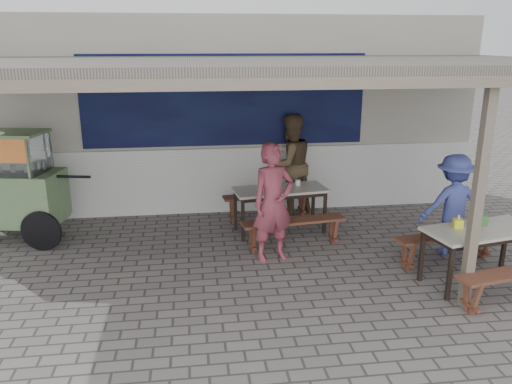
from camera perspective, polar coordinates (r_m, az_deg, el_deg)
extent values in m
plane|color=slate|center=(6.67, 0.44, -10.30)|extent=(60.00, 60.00, 0.00)
cube|color=#B1AC9E|center=(9.60, -2.55, 9.04)|extent=(9.00, 1.20, 3.50)
cube|color=silver|center=(9.22, -2.11, 1.42)|extent=(9.00, 0.10, 1.20)
cube|color=#0E1C45|center=(8.94, -3.51, 10.40)|extent=(5.00, 0.03, 1.60)
cube|color=#635B55|center=(6.94, -0.69, 14.41)|extent=(9.00, 4.20, 0.12)
cube|color=#7B6D5D|center=(4.92, 2.25, 12.28)|extent=(9.00, 0.12, 0.12)
cube|color=#7B6D5D|center=(6.14, 23.99, -0.63)|extent=(0.11, 0.11, 2.70)
cube|color=beige|center=(8.13, 2.77, 0.27)|extent=(1.57, 0.83, 0.04)
cube|color=black|center=(8.15, 2.77, -0.13)|extent=(1.46, 0.72, 0.06)
cube|color=black|center=(7.83, -1.51, -3.25)|extent=(0.05, 0.05, 0.71)
cube|color=black|center=(8.25, 7.87, -2.37)|extent=(0.05, 0.05, 0.71)
cube|color=black|center=(8.31, -2.35, -2.07)|extent=(0.05, 0.05, 0.71)
cube|color=black|center=(8.70, 6.55, -1.30)|extent=(0.05, 0.05, 0.71)
cube|color=brown|center=(7.60, 4.36, -3.34)|extent=(1.62, 0.49, 0.04)
cube|color=brown|center=(7.50, -0.40, -5.41)|extent=(0.09, 0.28, 0.41)
cube|color=brown|center=(7.91, 8.79, -4.42)|extent=(0.09, 0.28, 0.41)
cube|color=brown|center=(8.86, 1.36, -0.35)|extent=(1.62, 0.49, 0.04)
cube|color=brown|center=(8.77, -2.73, -2.08)|extent=(0.09, 0.28, 0.41)
cube|color=brown|center=(9.13, 5.27, -1.39)|extent=(0.09, 0.28, 0.41)
cube|color=beige|center=(7.01, 24.50, -3.99)|extent=(1.58, 0.94, 0.04)
cube|color=black|center=(7.03, 24.44, -4.45)|extent=(1.46, 0.82, 0.06)
cube|color=black|center=(6.53, 21.28, -8.67)|extent=(0.05, 0.05, 0.71)
cube|color=black|center=(6.92, 18.41, -6.93)|extent=(0.05, 0.05, 0.71)
cube|color=black|center=(7.78, 26.52, -5.24)|extent=(0.05, 0.05, 0.71)
cube|color=brown|center=(6.39, 23.38, -10.99)|extent=(0.10, 0.28, 0.41)
cube|color=brown|center=(7.54, 21.09, -4.62)|extent=(1.60, 0.58, 0.04)
cube|color=brown|center=(7.25, 16.95, -6.98)|extent=(0.10, 0.28, 0.41)
cube|color=brown|center=(8.03, 24.48, -5.46)|extent=(0.10, 0.28, 0.41)
cube|color=#708B5C|center=(8.70, -25.99, -0.41)|extent=(1.62, 1.05, 0.77)
cube|color=#708B5C|center=(8.82, -25.66, -2.96)|extent=(1.56, 1.00, 0.06)
cylinder|color=black|center=(8.19, -23.33, -4.12)|extent=(0.62, 0.18, 0.62)
cube|color=silver|center=(8.57, -26.90, 4.02)|extent=(1.33, 0.89, 0.61)
cube|color=#708B5C|center=(8.52, -27.16, 6.01)|extent=(1.38, 0.94, 0.04)
cylinder|color=black|center=(8.21, -20.91, 1.66)|extent=(0.77, 0.20, 0.04)
imported|color=brown|center=(7.04, 1.97, -1.26)|extent=(0.72, 0.58, 1.72)
imported|color=brown|center=(9.06, 3.93, 3.15)|extent=(1.07, 0.96, 1.82)
imported|color=#4552A6|center=(7.87, 21.55, -1.33)|extent=(0.98, 0.57, 1.50)
cube|color=yellow|center=(6.91, 22.10, -3.32)|extent=(0.14, 0.14, 0.11)
cube|color=#3B7735|center=(7.12, 24.07, -2.90)|extent=(0.23, 0.18, 0.14)
cylinder|color=white|center=(8.31, 4.80, 1.07)|extent=(0.08, 0.08, 0.09)
imported|color=silver|center=(8.21, 2.16, 0.77)|extent=(0.23, 0.23, 0.05)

